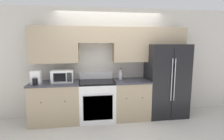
{
  "coord_description": "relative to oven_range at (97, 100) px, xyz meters",
  "views": [
    {
      "loc": [
        -0.58,
        -3.59,
        1.76
      ],
      "look_at": [
        0.0,
        0.31,
        1.16
      ],
      "focal_mm": 28.0,
      "sensor_mm": 36.0,
      "label": 1
    }
  ],
  "objects": [
    {
      "name": "lower_cabinets_right",
      "position": [
        0.8,
        -0.0,
        -0.0
      ],
      "size": [
        0.83,
        0.64,
        0.91
      ],
      "color": "tan",
      "rests_on": "ground_plane"
    },
    {
      "name": "oven_range",
      "position": [
        0.0,
        0.0,
        0.0
      ],
      "size": [
        0.8,
        0.65,
        1.07
      ],
      "color": "white",
      "rests_on": "ground_plane"
    },
    {
      "name": "wall_back",
      "position": [
        0.37,
        0.27,
        1.02
      ],
      "size": [
        8.0,
        0.39,
        2.6
      ],
      "color": "beige",
      "rests_on": "ground_plane"
    },
    {
      "name": "microwave",
      "position": [
        -0.76,
        0.05,
        0.59
      ],
      "size": [
        0.46,
        0.38,
        0.27
      ],
      "color": "white",
      "rests_on": "lower_cabinets_left"
    },
    {
      "name": "refrigerator",
      "position": [
        1.68,
        0.08,
        0.41
      ],
      "size": [
        0.95,
        0.81,
        1.75
      ],
      "color": "black",
      "rests_on": "ground_plane"
    },
    {
      "name": "bottle",
      "position": [
        0.57,
        0.14,
        0.56
      ],
      "size": [
        0.09,
        0.09,
        0.27
      ],
      "color": "silver",
      "rests_on": "lower_cabinets_right"
    },
    {
      "name": "coffee_maker",
      "position": [
        -1.29,
        -0.11,
        0.58
      ],
      "size": [
        0.2,
        0.21,
        0.28
      ],
      "color": "white",
      "rests_on": "lower_cabinets_left"
    },
    {
      "name": "ground_plane",
      "position": [
        0.35,
        -0.31,
        -0.46
      ],
      "size": [
        12.0,
        12.0,
        0.0
      ],
      "primitive_type": "plane",
      "color": "beige"
    },
    {
      "name": "lower_cabinets_left",
      "position": [
        -0.93,
        -0.0,
        -0.0
      ],
      "size": [
        1.08,
        0.64,
        0.91
      ],
      "color": "tan",
      "rests_on": "ground_plane"
    }
  ]
}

